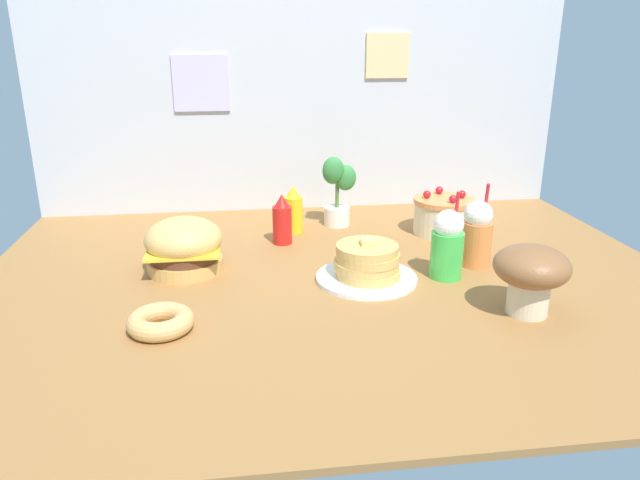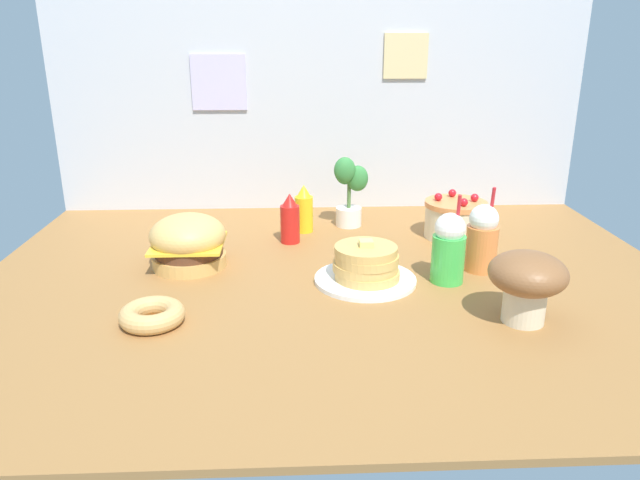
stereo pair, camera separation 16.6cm
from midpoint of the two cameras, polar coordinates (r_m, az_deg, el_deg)
name	(u,v)px [view 1 (the left image)]	position (r m, az deg, el deg)	size (l,w,h in m)	color
ground_plane	(333,282)	(1.98, -1.17, -4.11)	(2.35, 1.79, 0.02)	#9E6B38
back_wall	(302,107)	(2.72, -3.51, 12.60)	(2.35, 0.04, 0.92)	silver
burger	(184,246)	(2.09, -15.17, -0.59)	(0.26, 0.26, 0.19)	#DBA859
pancake_stack	(367,265)	(1.94, 2.12, -2.48)	(0.33, 0.33, 0.14)	white
layer_cake	(443,215)	(2.44, 9.85, 2.32)	(0.25, 0.25, 0.18)	beige
ketchup_bottle	(282,221)	(2.29, -5.73, 1.82)	(0.07, 0.07, 0.20)	red
mustard_bottle	(294,211)	(2.42, -4.52, 2.81)	(0.07, 0.07, 0.20)	yellow
cream_soda_cup	(447,244)	(1.98, 9.81, -0.46)	(0.11, 0.11, 0.30)	green
orange_float_cup	(477,234)	(2.11, 12.67, 0.57)	(0.11, 0.11, 0.30)	orange
donut_pink_glaze	(161,321)	(1.71, -17.81, -7.47)	(0.18, 0.18, 0.06)	tan
potted_plant	(337,188)	(2.49, -0.26, 4.96)	(0.14, 0.12, 0.30)	white
mushroom_stool	(531,273)	(1.77, 17.11, -3.05)	(0.22, 0.22, 0.21)	beige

